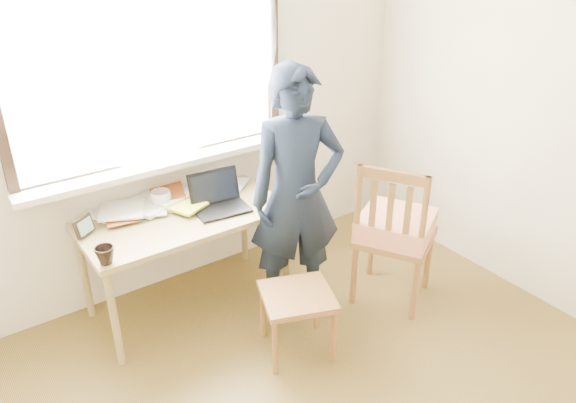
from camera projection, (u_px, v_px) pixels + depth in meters
room_shell at (378, 125)px, 2.11m from camera, size 3.52×4.02×2.61m
desk at (184, 225)px, 3.51m from camera, size 1.27×0.63×0.68m
laptop at (218, 200)px, 3.55m from camera, size 0.36×0.31×0.23m
mug_white at (161, 199)px, 3.57m from camera, size 0.19×0.19×0.11m
mug_dark at (105, 255)px, 2.98m from camera, size 0.13×0.13×0.10m
mouse at (260, 198)px, 3.66m from camera, size 0.09×0.06×0.03m
desk_clutter at (146, 205)px, 3.55m from camera, size 0.82×0.53×0.05m
book_a at (95, 220)px, 3.41m from camera, size 0.25×0.28×0.02m
book_b at (221, 184)px, 3.87m from camera, size 0.29×0.28×0.02m
picture_frame at (84, 228)px, 3.23m from camera, size 0.13×0.09×0.11m
work_chair at (297, 303)px, 3.24m from camera, size 0.51×0.50×0.41m
side_chair at (395, 228)px, 3.63m from camera, size 0.62×0.63×1.02m
person at (297, 195)px, 3.44m from camera, size 0.69×0.56×1.62m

